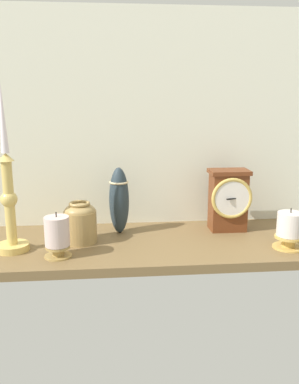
% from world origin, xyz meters
% --- Properties ---
extents(ground_plane, '(1.00, 0.36, 0.02)m').
position_xyz_m(ground_plane, '(0.00, 0.00, -0.01)').
color(ground_plane, brown).
extents(back_wall, '(1.20, 0.02, 0.65)m').
position_xyz_m(back_wall, '(0.00, 0.18, 0.33)').
color(back_wall, silver).
rests_on(back_wall, ground_plane).
extents(mantel_clock, '(0.12, 0.09, 0.18)m').
position_xyz_m(mantel_clock, '(0.23, 0.08, 0.09)').
color(mantel_clock, brown).
rests_on(mantel_clock, ground_plane).
extents(candlestick_tall_left, '(0.09, 0.09, 0.44)m').
position_xyz_m(candlestick_tall_left, '(-0.37, -0.04, 0.14)').
color(candlestick_tall_left, '#D5B55D').
rests_on(candlestick_tall_left, ground_plane).
extents(brass_vase_jar, '(0.09, 0.09, 0.11)m').
position_xyz_m(brass_vase_jar, '(-0.20, 0.01, 0.06)').
color(brass_vase_jar, '#A5854E').
rests_on(brass_vase_jar, ground_plane).
extents(pillar_candle_front, '(0.08, 0.08, 0.11)m').
position_xyz_m(pillar_candle_front, '(0.35, -0.09, 0.05)').
color(pillar_candle_front, tan).
rests_on(pillar_candle_front, ground_plane).
extents(pillar_candle_near_clock, '(0.07, 0.07, 0.12)m').
position_xyz_m(pillar_candle_near_clock, '(-0.25, -0.09, 0.06)').
color(pillar_candle_near_clock, '#AB8D4C').
rests_on(pillar_candle_near_clock, ground_plane).
extents(tall_ceramic_vase, '(0.06, 0.06, 0.19)m').
position_xyz_m(tall_ceramic_vase, '(-0.09, 0.08, 0.10)').
color(tall_ceramic_vase, '#27343C').
rests_on(tall_ceramic_vase, ground_plane).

